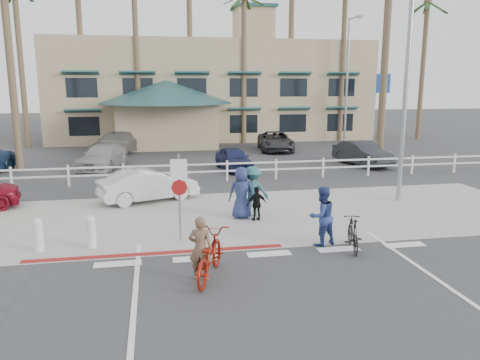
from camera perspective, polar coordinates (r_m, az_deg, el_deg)
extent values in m
plane|color=#333335|center=(12.35, 4.25, -9.99)|extent=(140.00, 140.00, 0.00)
cube|color=#333335|center=(10.59, 7.06, -13.85)|extent=(12.00, 16.00, 0.01)
cube|color=gray|center=(16.52, 0.29, -4.34)|extent=(22.00, 7.00, 0.01)
cube|color=#333335|center=(20.34, -1.81, -1.30)|extent=(40.00, 5.00, 0.01)
cube|color=#333335|center=(29.60, -4.59, 2.73)|extent=(50.00, 16.00, 0.01)
cube|color=maroon|center=(13.11, -10.08, -8.81)|extent=(7.00, 0.25, 0.02)
imported|color=maroon|center=(11.23, -3.79, -9.17)|extent=(1.45, 2.27, 1.13)
imported|color=brown|center=(11.07, -4.84, -8.31)|extent=(0.65, 0.53, 1.56)
imported|color=black|center=(13.42, 13.61, -6.38)|extent=(0.82, 1.64, 0.95)
imported|color=navy|center=(13.54, 9.94, -4.36)|extent=(0.99, 0.87, 1.72)
imported|color=#295B63|center=(16.27, 1.53, -1.40)|extent=(1.18, 0.72, 1.77)
imported|color=black|center=(15.79, 2.07, -2.92)|extent=(0.72, 0.38, 1.17)
imported|color=navy|center=(15.98, 0.18, -1.57)|extent=(0.90, 0.61, 1.80)
imported|color=beige|center=(18.81, -11.08, -0.60)|extent=(4.10, 2.59, 1.28)
imported|color=gray|center=(26.80, -16.35, 2.78)|extent=(2.83, 4.81, 1.31)
imported|color=#191E4B|center=(25.22, -0.75, 2.62)|extent=(1.83, 3.71, 1.21)
imported|color=#222327|center=(27.56, 14.69, 3.15)|extent=(2.25, 4.32, 1.35)
imported|color=slate|center=(31.91, -14.92, 4.32)|extent=(3.74, 5.37, 1.44)
imported|color=#2D2D30|center=(32.71, 4.35, 4.74)|extent=(2.80, 5.00, 1.32)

